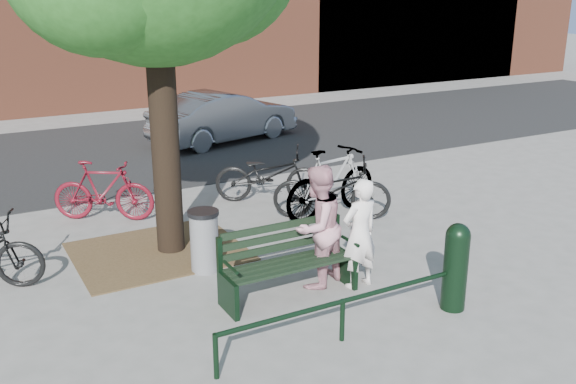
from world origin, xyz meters
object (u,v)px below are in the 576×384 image
bicycle_c (332,189)px  park_bench (286,260)px  bollard (456,264)px  litter_bin (204,240)px  parked_car (224,116)px  person_left (360,234)px  person_right (317,227)px

bicycle_c → park_bench: bearing=168.3°
bollard → litter_bin: bearing=131.8°
parked_car → litter_bin: bearing=139.4°
litter_bin → person_left: bearing=-42.0°
litter_bin → bicycle_c: (2.66, 0.93, 0.08)m
person_right → litter_bin: size_ratio=1.86×
litter_bin → parked_car: parked_car is taller
bollard → person_left: bearing=121.2°
person_left → parked_car: (1.80, 8.51, -0.09)m
bollard → parked_car: parked_car is taller
person_left → person_right: 0.55m
litter_bin → bicycle_c: size_ratio=0.44×
park_bench → litter_bin: size_ratio=2.00×
park_bench → bollard: bearing=-39.1°
person_left → litter_bin: bearing=-47.3°
bicycle_c → parked_car: 6.20m
bollard → bicycle_c: 3.45m
person_left → person_right: person_right is taller
park_bench → person_right: bearing=8.2°
litter_bin → park_bench: bearing=-62.3°
parked_car → park_bench: bearing=146.5°
person_right → litter_bin: 1.63m
person_left → parked_car: bearing=-107.2°
park_bench → bollard: size_ratio=1.58×
litter_bin → person_right: bearing=-45.1°
park_bench → bicycle_c: 2.94m
park_bench → bicycle_c: size_ratio=0.88×
bollard → litter_bin: size_ratio=1.26×
park_bench → person_right: (0.49, 0.07, 0.33)m
park_bench → person_right: person_right is taller
litter_bin → parked_car: size_ratio=0.22×
litter_bin → bicycle_c: bearing=19.2°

